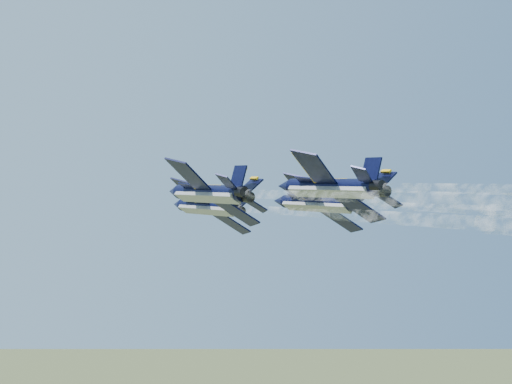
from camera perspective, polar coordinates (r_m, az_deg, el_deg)
name	(u,v)px	position (r m, az deg, el deg)	size (l,w,h in m)	color
jet_lead	(206,207)	(100.26, -4.01, -1.18)	(12.27, 18.52, 7.16)	black
jet_left	(207,193)	(84.58, -3.93, -0.09)	(12.27, 18.52, 7.16)	black
jet_right	(316,203)	(95.80, 4.82, -0.90)	(12.27, 18.52, 7.16)	black
jet_slot	(329,187)	(79.61, 5.88, 0.36)	(12.27, 18.52, 7.16)	black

